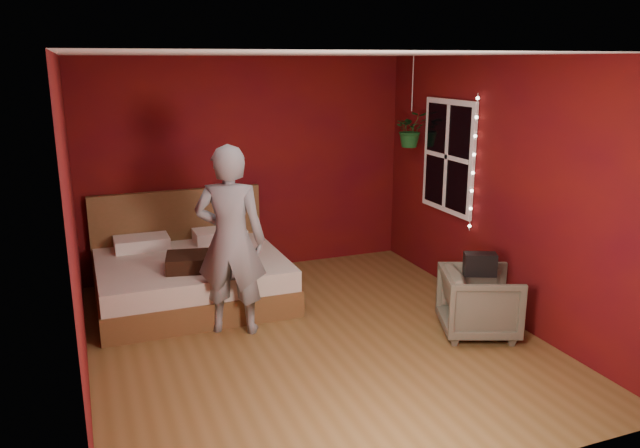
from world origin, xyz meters
The scene contains 10 objects.
floor centered at (0.00, 0.00, 0.00)m, with size 4.50×4.50×0.00m, color brown.
room_walls centered at (0.00, 0.00, 1.68)m, with size 4.04×4.54×2.62m.
window centered at (1.97, 0.90, 1.50)m, with size 0.05×0.97×1.27m.
fairy_lights centered at (1.94, 0.37, 1.50)m, with size 0.04×0.04×1.45m.
bed centered at (-0.89, 1.45, 0.28)m, with size 1.97×1.68×1.08m.
person centered at (-0.65, 0.48, 0.91)m, with size 0.66×0.44×1.82m, color gray.
armchair centered at (1.52, -0.45, 0.32)m, with size 0.68×0.70×0.64m, color #696653.
handbag centered at (1.42, -0.55, 0.74)m, with size 0.29×0.15×0.21m, color black.
throw_pillow centered at (-0.97, 1.03, 0.57)m, with size 0.43×0.43×0.15m, color black.
hanging_plant centered at (1.85, 1.55, 1.75)m, with size 0.46×0.42×1.07m.
Camera 1 is at (-1.92, -5.05, 2.56)m, focal length 35.00 mm.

